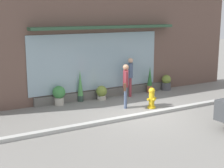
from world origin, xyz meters
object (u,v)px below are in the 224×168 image
at_px(pedestrian_passerby, 130,74).
at_px(potted_plant_trailing_edge, 150,80).
at_px(potted_plant_corner_tall, 166,83).
at_px(potted_plant_window_left, 102,92).
at_px(potted_plant_near_hydrant, 59,94).
at_px(potted_plant_window_center, 80,86).
at_px(pedestrian_with_handbag, 126,83).
at_px(fire_hydrant, 152,98).

xyz_separation_m(pedestrian_passerby, potted_plant_trailing_edge, (1.18, 0.15, -0.43)).
height_order(potted_plant_corner_tall, potted_plant_trailing_edge, potted_plant_trailing_edge).
distance_m(potted_plant_window_left, potted_plant_near_hydrant, 1.89).
distance_m(potted_plant_near_hydrant, potted_plant_window_center, 1.02).
bearing_deg(potted_plant_window_left, pedestrian_with_handbag, -82.96).
bearing_deg(potted_plant_trailing_edge, fire_hydrant, -124.52).
bearing_deg(potted_plant_window_left, potted_plant_corner_tall, 1.47).
distance_m(fire_hydrant, pedestrian_with_handbag, 1.18).
height_order(fire_hydrant, potted_plant_trailing_edge, potted_plant_trailing_edge).
bearing_deg(potted_plant_window_center, fire_hydrant, -49.76).
xyz_separation_m(fire_hydrant, potted_plant_corner_tall, (2.50, 2.21, -0.05)).
xyz_separation_m(fire_hydrant, potted_plant_window_center, (-1.98, 2.34, 0.23)).
bearing_deg(potted_plant_corner_tall, pedestrian_passerby, -175.49).
distance_m(pedestrian_passerby, potted_plant_window_center, 2.35).
distance_m(pedestrian_with_handbag, potted_plant_trailing_edge, 2.95).
bearing_deg(pedestrian_with_handbag, potted_plant_trailing_edge, 159.29).
relative_size(fire_hydrant, potted_plant_near_hydrant, 1.05).
relative_size(fire_hydrant, potted_plant_trailing_edge, 0.66).
distance_m(potted_plant_window_left, potted_plant_trailing_edge, 2.61).
distance_m(fire_hydrant, potted_plant_corner_tall, 3.34).
bearing_deg(potted_plant_corner_tall, potted_plant_window_center, 178.28).
bearing_deg(pedestrian_with_handbag, fire_hydrant, 94.67).
height_order(pedestrian_with_handbag, potted_plant_near_hydrant, pedestrian_with_handbag).
xyz_separation_m(potted_plant_near_hydrant, potted_plant_window_center, (0.99, 0.09, 0.20)).
bearing_deg(potted_plant_corner_tall, potted_plant_trailing_edge, -178.55).
bearing_deg(pedestrian_passerby, fire_hydrant, -159.68).
distance_m(pedestrian_passerby, potted_plant_trailing_edge, 1.27).
height_order(potted_plant_window_left, potted_plant_near_hydrant, potted_plant_near_hydrant).
xyz_separation_m(fire_hydrant, potted_plant_window_left, (-1.09, 2.11, -0.09)).
relative_size(pedestrian_passerby, potted_plant_window_left, 2.80).
distance_m(potted_plant_corner_tall, potted_plant_window_center, 4.49).
xyz_separation_m(fire_hydrant, pedestrian_with_handbag, (-0.89, 0.51, 0.59)).
xyz_separation_m(pedestrian_passerby, potted_plant_window_left, (-1.41, 0.08, -0.70)).
relative_size(potted_plant_near_hydrant, potted_plant_window_center, 0.59).
bearing_deg(potted_plant_window_left, pedestrian_passerby, -3.27).
relative_size(potted_plant_window_center, potted_plant_trailing_edge, 1.07).
bearing_deg(potted_plant_near_hydrant, pedestrian_with_handbag, -39.94).
height_order(fire_hydrant, potted_plant_corner_tall, fire_hydrant).
height_order(fire_hydrant, potted_plant_window_left, fire_hydrant).
bearing_deg(potted_plant_corner_tall, fire_hydrant, -138.60).
xyz_separation_m(pedestrian_with_handbag, potted_plant_window_left, (-0.20, 1.61, -0.68)).
bearing_deg(fire_hydrant, potted_plant_trailing_edge, 55.48).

